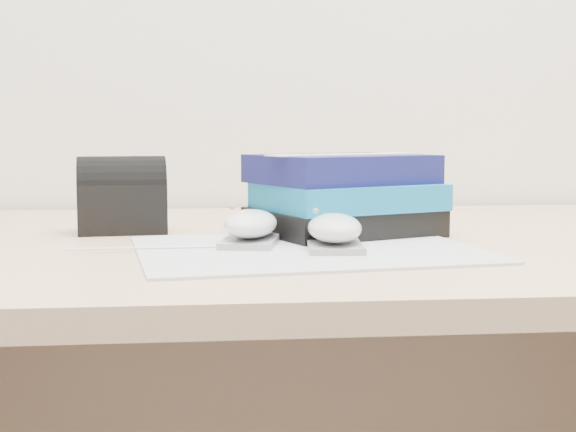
{
  "coord_description": "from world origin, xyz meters",
  "views": [
    {
      "loc": [
        -0.17,
        0.55,
        0.87
      ],
      "look_at": [
        -0.07,
        1.46,
        0.77
      ],
      "focal_mm": 50.0,
      "sensor_mm": 36.0,
      "label": 1
    }
  ],
  "objects": [
    {
      "name": "pouch",
      "position": [
        -0.28,
        1.65,
        0.78
      ],
      "size": [
        0.13,
        0.09,
        0.1
      ],
      "color": "black",
      "rests_on": "desk"
    },
    {
      "name": "usb_cable",
      "position": [
        -0.23,
        1.47,
        0.73
      ],
      "size": [
        0.2,
        0.01,
        0.0
      ],
      "primitive_type": "cylinder",
      "rotation": [
        0.0,
        1.57,
        0.03
      ],
      "color": "white",
      "rests_on": "mousepad"
    },
    {
      "name": "mouse_front",
      "position": [
        -0.02,
        1.45,
        0.75
      ],
      "size": [
        0.07,
        0.12,
        0.05
      ],
      "color": "gray",
      "rests_on": "mousepad"
    },
    {
      "name": "book_stack",
      "position": [
        0.01,
        1.59,
        0.78
      ],
      "size": [
        0.27,
        0.25,
        0.11
      ],
      "color": "black",
      "rests_on": "desk"
    },
    {
      "name": "mouse_rear",
      "position": [
        -0.12,
        1.5,
        0.75
      ],
      "size": [
        0.08,
        0.12,
        0.05
      ],
      "color": "#949497",
      "rests_on": "mousepad"
    },
    {
      "name": "mousepad",
      "position": [
        -0.05,
        1.46,
        0.73
      ],
      "size": [
        0.42,
        0.35,
        0.0
      ],
      "primitive_type": "cube",
      "rotation": [
        0.0,
        0.0,
        0.14
      ],
      "color": "#9C9BA3",
      "rests_on": "desk"
    },
    {
      "name": "desk",
      "position": [
        0.0,
        1.64,
        0.5
      ],
      "size": [
        1.6,
        0.8,
        0.73
      ],
      "color": "tan",
      "rests_on": "ground"
    }
  ]
}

